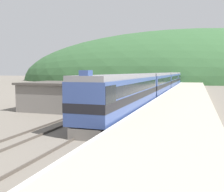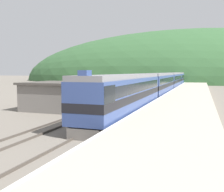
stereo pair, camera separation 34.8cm
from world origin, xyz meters
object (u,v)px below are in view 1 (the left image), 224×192
Objects in this scene: siding_train at (140,85)px; express_train_lead_car at (125,93)px; carriage_second at (157,84)px; carriage_third at (169,80)px; carriage_fourth at (176,78)px.

express_train_lead_car is at bearing -81.27° from siding_train.
carriage_second is at bearing 90.00° from express_train_lead_car.
carriage_second is at bearing -52.52° from siding_train.
carriage_third is at bearing 90.00° from express_train_lead_car.
siding_train is at bearing 98.73° from express_train_lead_car.
carriage_third is at bearing 75.07° from siding_train.
carriage_second is (0.00, 21.66, -0.01)m from express_train_lead_car.
express_train_lead_car is at bearing -90.00° from carriage_fourth.
carriage_second is 1.00× the size of carriage_fourth.
carriage_fourth is 0.45× the size of siding_train.
siding_train is (-4.16, -36.62, -0.44)m from carriage_fourth.
carriage_second and carriage_fourth have the same top height.
express_train_lead_car reaches higher than carriage_third.
carriage_third is 1.00× the size of carriage_fourth.
carriage_third is at bearing 90.00° from carriage_second.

